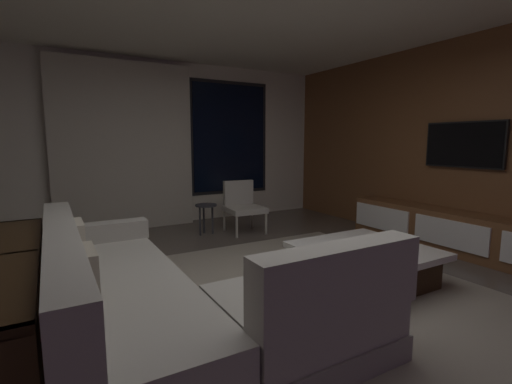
{
  "coord_description": "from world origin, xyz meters",
  "views": [
    {
      "loc": [
        -1.6,
        -2.44,
        1.39
      ],
      "look_at": [
        0.58,
        1.37,
        0.78
      ],
      "focal_mm": 25.44,
      "sensor_mm": 36.0,
      "label": 1
    }
  ],
  "objects": [
    {
      "name": "accent_chair_near_window",
      "position": [
        0.97,
        2.47,
        0.43
      ],
      "size": [
        0.58,
        0.59,
        0.78
      ],
      "color": "#B2ADA0",
      "rests_on": "floor"
    },
    {
      "name": "book_stack_on_coffee_table",
      "position": [
        0.84,
        0.01,
        0.39
      ],
      "size": [
        0.23,
        0.2,
        0.06
      ],
      "color": "#99829F",
      "rests_on": "coffee_table"
    },
    {
      "name": "mounted_tv",
      "position": [
        2.95,
        0.25,
        1.35
      ],
      "size": [
        0.05,
        1.0,
        0.58
      ],
      "color": "black"
    },
    {
      "name": "coffee_table",
      "position": [
        1.05,
        0.02,
        0.19
      ],
      "size": [
        1.16,
        1.16,
        0.36
      ],
      "color": "#322010",
      "rests_on": "floor"
    },
    {
      "name": "sectional_couch",
      "position": [
        -0.97,
        -0.06,
        0.29
      ],
      "size": [
        1.98,
        2.5,
        0.82
      ],
      "color": "gray",
      "rests_on": "floor"
    },
    {
      "name": "console_table_behind_couch",
      "position": [
        -1.88,
        0.07,
        0.42
      ],
      "size": [
        0.4,
        2.1,
        0.74
      ],
      "color": "#322010",
      "rests_on": "floor"
    },
    {
      "name": "media_console",
      "position": [
        2.77,
        0.05,
        0.25
      ],
      "size": [
        0.46,
        3.1,
        0.52
      ],
      "color": "brown",
      "rests_on": "floor"
    },
    {
      "name": "side_stool",
      "position": [
        0.4,
        2.56,
        0.37
      ],
      "size": [
        0.32,
        0.32,
        0.46
      ],
      "color": "#333338",
      "rests_on": "floor"
    },
    {
      "name": "area_rug",
      "position": [
        0.35,
        -0.1,
        0.01
      ],
      "size": [
        3.2,
        3.8,
        0.01
      ],
      "primitive_type": "cube",
      "color": "gray",
      "rests_on": "floor"
    },
    {
      "name": "back_wall_with_window",
      "position": [
        -0.06,
        3.62,
        1.34
      ],
      "size": [
        6.6,
        0.3,
        2.7
      ],
      "color": "silver",
      "rests_on": "floor"
    },
    {
      "name": "floor",
      "position": [
        0.0,
        0.0,
        0.0
      ],
      "size": [
        9.2,
        9.2,
        0.0
      ],
      "primitive_type": "plane",
      "color": "#564C44"
    },
    {
      "name": "media_wall",
      "position": [
        3.06,
        0.0,
        1.35
      ],
      "size": [
        0.12,
        7.8,
        2.7
      ],
      "color": "brown",
      "rests_on": "floor"
    }
  ]
}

